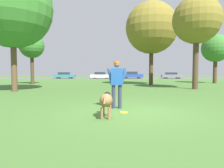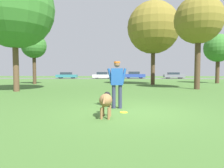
# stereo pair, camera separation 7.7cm
# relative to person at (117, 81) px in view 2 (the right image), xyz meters

# --- Properties ---
(ground_plane) EXTENTS (120.00, 120.00, 0.00)m
(ground_plane) POSITION_rel_person_xyz_m (0.49, -0.55, -0.97)
(ground_plane) COLOR #426B2D
(far_road_strip) EXTENTS (120.00, 6.00, 0.01)m
(far_road_strip) POSITION_rel_person_xyz_m (0.49, 33.58, -0.96)
(far_road_strip) COLOR #5B5B59
(far_road_strip) RESTS_ON ground_plane
(person) EXTENTS (0.67, 0.23, 1.64)m
(person) POSITION_rel_person_xyz_m (0.00, 0.00, 0.00)
(person) COLOR #2D334C
(person) RESTS_ON ground_plane
(dog) EXTENTS (0.38, 1.00, 0.69)m
(dog) POSITION_rel_person_xyz_m (-0.28, -1.42, -0.49)
(dog) COLOR olive
(dog) RESTS_ON ground_plane
(frisbee) EXTENTS (0.25, 0.25, 0.02)m
(frisbee) POSITION_rel_person_xyz_m (0.23, -0.72, -0.96)
(frisbee) COLOR yellow
(frisbee) RESTS_ON ground_plane
(tree_far_left) EXTENTS (2.62, 2.62, 5.39)m
(tree_far_left) POSITION_rel_person_xyz_m (-9.11, 14.06, 3.06)
(tree_far_left) COLOR #4C3826
(tree_far_left) RESTS_ON ground_plane
(tree_mid_center) EXTENTS (5.19, 5.19, 8.31)m
(tree_mid_center) POSITION_rel_person_xyz_m (3.38, 13.40, 4.73)
(tree_mid_center) COLOR #4C3826
(tree_mid_center) RESTS_ON ground_plane
(tree_near_right) EXTENTS (3.50, 3.50, 6.87)m
(tree_near_right) POSITION_rel_person_xyz_m (5.82, 8.16, 4.11)
(tree_near_right) COLOR #4C3826
(tree_near_right) RESTS_ON ground_plane
(tree_far_right) EXTENTS (3.15, 3.15, 5.59)m
(tree_far_right) POSITION_rel_person_xyz_m (11.19, 16.37, 3.01)
(tree_far_right) COLOR #4C3826
(tree_far_right) RESTS_ON ground_plane
(tree_near_left) EXTENTS (5.10, 5.10, 7.95)m
(tree_near_left) POSITION_rel_person_xyz_m (-6.76, 5.92, 4.42)
(tree_near_left) COLOR brown
(tree_near_left) RESTS_ON ground_plane
(parked_car_teal) EXTENTS (4.24, 1.80, 1.27)m
(parked_car_teal) POSITION_rel_person_xyz_m (-10.89, 33.33, -0.34)
(parked_car_teal) COLOR teal
(parked_car_teal) RESTS_ON ground_plane
(parked_car_white) EXTENTS (4.04, 1.81, 1.31)m
(parked_car_white) POSITION_rel_person_xyz_m (-3.51, 33.21, -0.33)
(parked_car_white) COLOR white
(parked_car_white) RESTS_ON ground_plane
(parked_car_blue) EXTENTS (4.21, 1.89, 1.40)m
(parked_car_blue) POSITION_rel_person_xyz_m (2.90, 33.58, -0.28)
(parked_car_blue) COLOR #284293
(parked_car_blue) RESTS_ON ground_plane
(parked_car_grey) EXTENTS (4.04, 1.78, 1.24)m
(parked_car_grey) POSITION_rel_person_xyz_m (10.79, 33.53, -0.34)
(parked_car_grey) COLOR slate
(parked_car_grey) RESTS_ON ground_plane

